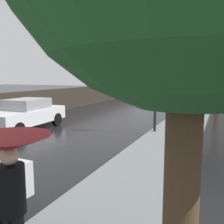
% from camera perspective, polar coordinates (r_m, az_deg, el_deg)
% --- Properties ---
extents(car_white_near_kerb, '(2.01, 4.36, 1.48)m').
position_cam_1_polar(car_white_near_kerb, '(12.57, -19.32, -0.43)').
color(car_white_near_kerb, silver).
rests_on(car_white_near_kerb, ground).
extents(pedestrian_with_umbrella_near, '(0.98, 0.98, 1.73)m').
position_cam_1_polar(pedestrian_with_umbrella_near, '(3.17, -22.58, -11.54)').
color(pedestrian_with_umbrella_near, black).
rests_on(pedestrian_with_umbrella_near, sidewalk_strip).
extents(traffic_light, '(0.26, 0.39, 4.47)m').
position_cam_1_polar(traffic_light, '(10.89, 10.20, 11.69)').
color(traffic_light, black).
rests_on(traffic_light, sidewalk_strip).
extents(street_tree_near, '(3.30, 3.30, 6.70)m').
position_cam_1_polar(street_tree_near, '(20.14, 23.73, 14.50)').
color(street_tree_near, '#4C3823').
rests_on(street_tree_near, ground).
extents(distant_tower, '(12.57, 7.36, 21.43)m').
position_cam_1_polar(distant_tower, '(45.14, 23.64, 17.92)').
color(distant_tower, '#B2A88E').
rests_on(distant_tower, ground).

